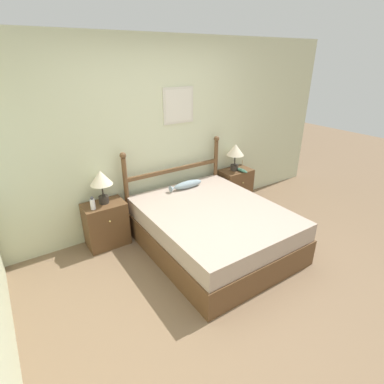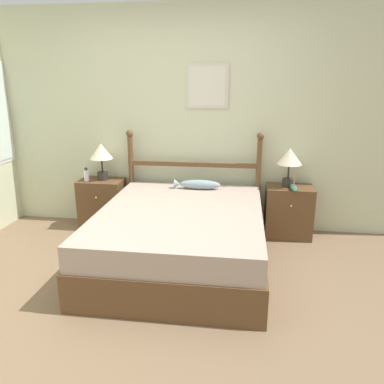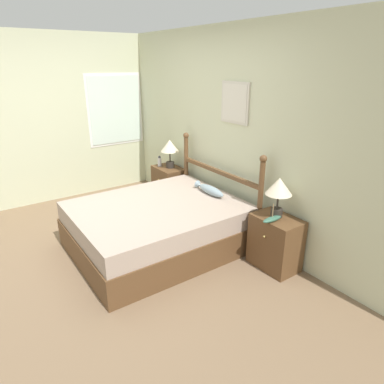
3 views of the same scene
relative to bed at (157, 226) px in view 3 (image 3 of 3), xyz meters
name	(u,v)px [view 3 (image 3 of 3)]	position (x,y,z in m)	size (l,w,h in m)	color
ground_plane	(100,256)	(-0.20, -0.66, -0.27)	(16.00, 16.00, 0.00)	#7A6047
wall_back	(218,131)	(-0.20, 1.07, 1.00)	(6.40, 0.08, 2.55)	beige
wall_left	(42,121)	(-2.33, -0.64, 1.00)	(0.08, 6.40, 2.55)	beige
bed	(157,226)	(0.00, 0.00, 0.00)	(1.56, 1.92, 0.56)	brown
headboard	(218,181)	(0.00, 0.93, 0.39)	(1.59, 0.08, 1.18)	brown
nightstand_left	(169,185)	(-1.10, 0.84, 0.02)	(0.52, 0.37, 0.59)	brown
nightstand_right	(275,242)	(1.10, 0.84, 0.02)	(0.52, 0.37, 0.59)	brown
table_lamp_left	(170,148)	(-1.09, 0.86, 0.63)	(0.27, 0.27, 0.43)	#2D2823
table_lamp_right	(279,189)	(1.07, 0.84, 0.63)	(0.27, 0.27, 0.43)	#2D2823
bottle	(160,161)	(-1.25, 0.76, 0.39)	(0.06, 0.06, 0.17)	white
model_boat	(272,219)	(1.13, 0.72, 0.34)	(0.08, 0.26, 0.19)	#386651
fish_pillow	(210,190)	(0.08, 0.73, 0.33)	(0.52, 0.12, 0.11)	#8499A3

